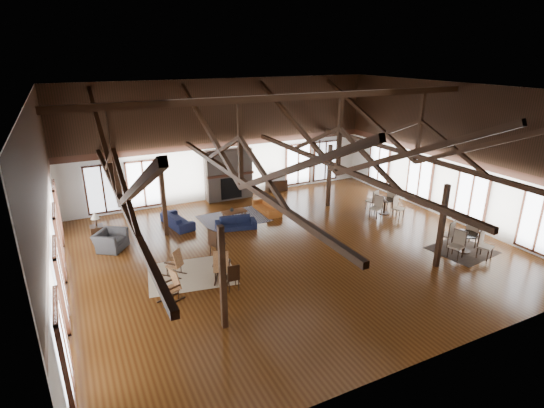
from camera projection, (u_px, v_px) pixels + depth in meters
name	position (u px, v px, depth m)	size (l,w,h in m)	color
floor	(291.00, 249.00, 16.44)	(16.00, 16.00, 0.00)	#563012
ceiling	(293.00, 90.00, 14.39)	(16.00, 14.00, 0.02)	black
wall_back	(225.00, 140.00, 21.32)	(16.00, 0.02, 6.00)	white
wall_front	(442.00, 252.00, 9.51)	(16.00, 0.02, 6.00)	white
wall_left	(46.00, 209.00, 12.10)	(0.02, 14.00, 6.00)	white
wall_right	(451.00, 153.00, 18.74)	(0.02, 14.00, 6.00)	white
roof_truss	(292.00, 147.00, 15.07)	(15.60, 14.07, 3.14)	black
post_grid	(291.00, 212.00, 15.92)	(8.16, 7.16, 3.05)	black
fireplace	(229.00, 175.00, 21.63)	(2.50, 0.69, 2.60)	#756559
ceiling_fan	(319.00, 159.00, 14.53)	(1.60, 1.60, 0.75)	black
sofa_navy_front	(236.00, 223.00, 18.24)	(1.74, 0.68, 0.51)	#131936
sofa_navy_left	(177.00, 220.00, 18.53)	(0.77, 1.96, 0.57)	#151A3A
sofa_orange	(267.00, 207.00, 20.10)	(0.72, 1.85, 0.54)	#B65F23
coffee_table	(234.00, 212.00, 19.19)	(1.12, 0.63, 0.42)	brown
vase	(232.00, 209.00, 19.10)	(0.19, 0.19, 0.20)	#B2B2B2
armchair	(111.00, 240.00, 16.32)	(1.12, 0.98, 0.73)	#353538
side_table_lamp	(97.00, 230.00, 16.98)	(0.49, 0.49, 1.26)	black
rocking_chair_a	(176.00, 263.00, 14.35)	(0.81, 0.83, 0.98)	#9F6B3C
rocking_chair_b	(222.00, 267.00, 13.98)	(0.81, 1.00, 1.14)	#9F6B3C
rocking_chair_c	(173.00, 286.00, 12.97)	(0.86, 0.65, 0.99)	#9F6B3C
side_chair_a	(215.00, 241.00, 15.61)	(0.60, 0.60, 1.10)	black
side_chair_b	(233.00, 275.00, 13.42)	(0.42, 0.42, 0.94)	black
cafe_table_near	(465.00, 239.00, 16.06)	(2.04, 2.04, 1.04)	black
cafe_table_far	(385.00, 204.00, 19.86)	(1.95, 1.95, 1.00)	black
cup_near	(467.00, 233.00, 15.92)	(0.11, 0.11, 0.09)	#B2B2B2
cup_far	(383.00, 198.00, 19.76)	(0.14, 0.14, 0.11)	#B2B2B2
tv_console	(277.00, 186.00, 23.19)	(1.17, 0.44, 0.59)	black
television	(277.00, 176.00, 23.00)	(0.92, 0.12, 0.53)	#B2B2B2
rug_tan	(192.00, 274.00, 14.59)	(2.89, 2.27, 0.01)	tan
rug_navy	(234.00, 218.00, 19.42)	(2.94, 2.21, 0.01)	#191E48
rug_dark	(462.00, 250.00, 16.33)	(2.13, 1.93, 0.01)	black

